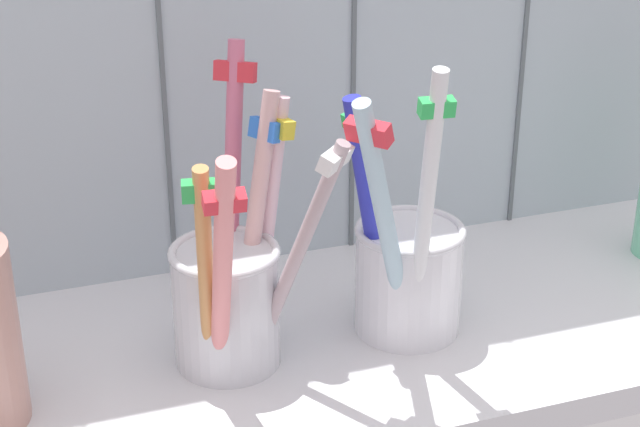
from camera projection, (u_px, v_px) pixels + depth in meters
The scene contains 3 objects.
counter_slab at pixel (316, 350), 64.12cm from camera, with size 64.00×22.00×2.00cm, color silver.
toothbrush_cup_left at pixel (231, 286), 59.16cm from camera, with size 9.36×13.02×18.06cm.
toothbrush_cup_right at pixel (406, 267), 62.43cm from camera, with size 9.29×9.22×18.23cm.
Camera 1 is at (-17.54, -51.56, 35.88)cm, focal length 58.42 mm.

